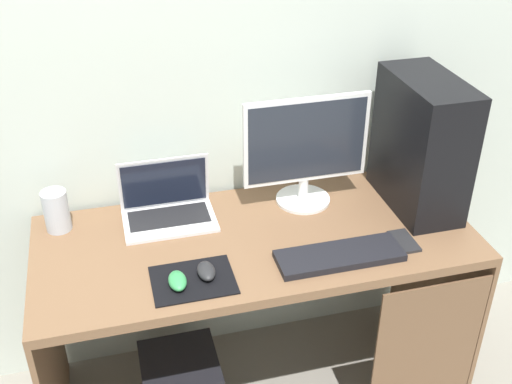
# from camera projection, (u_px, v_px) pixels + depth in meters

# --- Properties ---
(wall_back) EXTENTS (4.00, 0.05, 2.60)m
(wall_back) POSITION_uv_depth(u_px,v_px,m) (230.00, 55.00, 2.21)
(wall_back) COLOR beige
(wall_back) RESTS_ON ground_plane
(desk) EXTENTS (1.52, 0.65, 0.77)m
(desk) POSITION_uv_depth(u_px,v_px,m) (262.00, 272.00, 2.26)
(desk) COLOR brown
(desk) RESTS_ON ground_plane
(pc_tower) EXTENTS (0.20, 0.41, 0.49)m
(pc_tower) POSITION_uv_depth(u_px,v_px,m) (421.00, 144.00, 2.25)
(pc_tower) COLOR black
(pc_tower) RESTS_ON desk
(monitor) EXTENTS (0.46, 0.20, 0.42)m
(monitor) POSITION_uv_depth(u_px,v_px,m) (306.00, 150.00, 2.27)
(monitor) COLOR white
(monitor) RESTS_ON desk
(laptop) EXTENTS (0.33, 0.21, 0.21)m
(laptop) POSITION_uv_depth(u_px,v_px,m) (168.00, 207.00, 2.26)
(laptop) COLOR silver
(laptop) RESTS_ON desk
(speaker) EXTENTS (0.09, 0.09, 0.15)m
(speaker) POSITION_uv_depth(u_px,v_px,m) (56.00, 211.00, 2.19)
(speaker) COLOR #B7BCC6
(speaker) RESTS_ON desk
(keyboard) EXTENTS (0.42, 0.14, 0.02)m
(keyboard) POSITION_uv_depth(u_px,v_px,m) (339.00, 256.00, 2.07)
(keyboard) COLOR black
(keyboard) RESTS_ON desk
(mousepad) EXTENTS (0.26, 0.20, 0.00)m
(mousepad) POSITION_uv_depth(u_px,v_px,m) (193.00, 280.00, 1.98)
(mousepad) COLOR black
(mousepad) RESTS_ON desk
(mouse_left) EXTENTS (0.06, 0.10, 0.03)m
(mouse_left) POSITION_uv_depth(u_px,v_px,m) (206.00, 271.00, 1.99)
(mouse_left) COLOR #232326
(mouse_left) RESTS_ON mousepad
(mouse_right) EXTENTS (0.06, 0.10, 0.03)m
(mouse_right) POSITION_uv_depth(u_px,v_px,m) (177.00, 281.00, 1.94)
(mouse_right) COLOR #338C4C
(mouse_right) RESTS_ON mousepad
(cell_phone) EXTENTS (0.07, 0.13, 0.01)m
(cell_phone) POSITION_uv_depth(u_px,v_px,m) (404.00, 241.00, 2.15)
(cell_phone) COLOR #232326
(cell_phone) RESTS_ON desk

